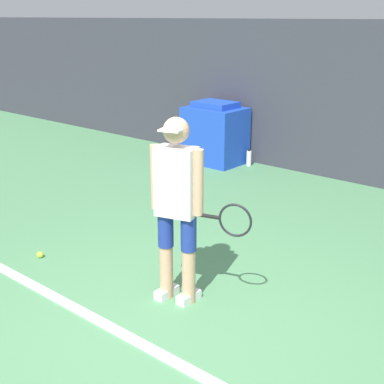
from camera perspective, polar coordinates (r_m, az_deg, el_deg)
ground_plane at (r=4.52m, az=-3.02°, el=-14.33°), size 24.00×24.00×0.00m
court_baseline at (r=4.35m, az=-5.62°, el=-15.72°), size 21.60×0.10×0.01m
tennis_player at (r=4.54m, az=-1.52°, el=-1.17°), size 0.88×0.38×1.66m
tennis_ball at (r=5.90m, az=-15.90°, el=-6.45°), size 0.07×0.07×0.07m
covered_chair at (r=9.23m, az=2.46°, el=6.23°), size 0.97×0.74×1.05m
water_bottle at (r=9.13m, az=6.09°, el=3.62°), size 0.09×0.09×0.28m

